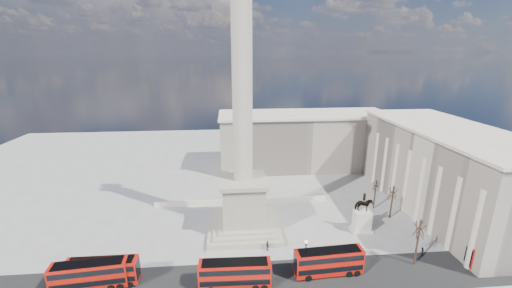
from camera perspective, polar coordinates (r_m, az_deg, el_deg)
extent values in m
plane|color=#A3A19A|center=(61.08, -1.97, -17.56)|extent=(180.00, 180.00, 0.00)
cube|color=#252525|center=(53.53, 4.47, -23.22)|extent=(120.00, 9.00, 0.01)
cube|color=#AFA792|center=(65.02, -2.21, -14.74)|extent=(14.00, 14.00, 1.00)
cube|color=#AFA792|center=(64.64, -2.22, -14.17)|extent=(12.00, 12.00, 0.50)
cube|color=#AFA792|center=(64.39, -2.23, -13.79)|extent=(10.00, 10.00, 0.50)
cube|color=#AFA792|center=(62.36, -2.27, -10.41)|extent=(8.00, 8.00, 8.00)
cube|color=#AFA792|center=(60.51, -2.32, -6.69)|extent=(9.00, 9.00, 0.80)
cylinder|color=beige|center=(56.05, -2.52, 9.92)|extent=(3.60, 3.60, 34.00)
cube|color=beige|center=(74.63, -2.63, -10.36)|extent=(40.00, 0.60, 1.10)
cube|color=beige|center=(80.91, 31.35, -4.19)|extent=(18.00, 45.00, 18.00)
cube|color=beige|center=(78.53, 32.34, 2.20)|extent=(19.00, 46.00, 0.60)
cube|color=beige|center=(96.93, 8.61, 0.55)|extent=(50.00, 16.00, 16.00)
cube|color=beige|center=(95.04, 8.82, 5.37)|extent=(51.00, 17.00, 0.60)
cube|color=red|center=(56.12, -27.96, -20.25)|extent=(10.97, 3.42, 3.97)
cube|color=black|center=(56.52, -27.86, -20.84)|extent=(10.54, 3.44, 0.88)
cube|color=black|center=(55.53, -28.12, -19.36)|extent=(10.54, 3.44, 0.88)
cube|color=black|center=(55.01, -28.25, -18.54)|extent=(9.87, 3.08, 0.06)
cylinder|color=black|center=(58.33, -31.28, -21.44)|extent=(1.31, 2.66, 1.08)
cylinder|color=black|center=(56.30, -24.56, -21.89)|extent=(1.31, 2.66, 1.08)
cylinder|color=black|center=(55.99, -23.18, -21.95)|extent=(1.31, 2.66, 1.08)
cube|color=red|center=(50.72, -3.84, -22.43)|extent=(10.80, 2.74, 3.95)
cube|color=black|center=(51.17, -3.82, -23.05)|extent=(10.37, 2.78, 0.88)
cube|color=black|center=(50.07, -3.86, -21.50)|extent=(10.37, 2.78, 0.88)
cube|color=black|center=(49.49, -3.89, -20.62)|extent=(9.72, 2.46, 0.06)
cylinder|color=black|center=(52.03, -8.07, -23.95)|extent=(1.14, 2.59, 1.07)
cylinder|color=black|center=(51.89, -0.17, -23.89)|extent=(1.14, 2.59, 1.07)
cylinder|color=black|center=(51.96, 1.38, -23.83)|extent=(1.14, 2.59, 1.07)
cube|color=red|center=(54.03, 13.06, -20.08)|extent=(11.00, 3.12, 4.00)
cube|color=black|center=(54.46, 13.01, -20.68)|extent=(10.57, 3.15, 0.89)
cube|color=black|center=(53.42, 13.14, -19.16)|extent=(10.57, 3.15, 0.89)
cube|color=black|center=(52.87, 13.21, -18.30)|extent=(9.90, 2.81, 0.06)
cylinder|color=black|center=(54.08, 9.10, -22.19)|extent=(1.24, 2.65, 1.09)
cylinder|color=black|center=(56.15, 16.04, -21.04)|extent=(1.24, 2.65, 1.09)
cylinder|color=black|center=(56.64, 17.33, -20.79)|extent=(1.24, 2.65, 1.09)
cube|color=red|center=(67.14, 37.77, -15.82)|extent=(10.00, 3.25, 3.62)
cube|color=black|center=(67.45, 37.67, -16.30)|extent=(9.62, 3.27, 0.80)
cube|color=black|center=(66.69, 37.92, -15.11)|extent=(9.62, 3.27, 0.80)
cube|color=black|center=(66.29, 38.05, -14.45)|extent=(9.00, 2.92, 0.05)
cylinder|color=black|center=(66.14, 35.16, -17.47)|extent=(1.22, 2.44, 0.98)
cube|color=red|center=(56.11, -26.15, -20.06)|extent=(10.53, 2.42, 3.88)
cube|color=black|center=(56.51, -26.06, -20.63)|extent=(10.11, 2.47, 0.86)
cube|color=black|center=(55.54, -26.29, -19.19)|extent=(10.11, 2.47, 0.86)
cube|color=black|center=(55.02, -26.42, -18.39)|extent=(9.48, 2.17, 0.06)
cylinder|color=black|center=(58.42, -29.32, -21.07)|extent=(1.06, 2.52, 1.05)
cylinder|color=black|center=(56.16, -22.90, -21.79)|extent=(1.06, 2.52, 1.05)
cylinder|color=black|center=(55.80, -21.57, -21.91)|extent=(1.06, 2.52, 1.05)
cylinder|color=black|center=(54.08, 8.82, -22.57)|extent=(0.45, 0.45, 0.51)
cylinder|color=black|center=(52.38, 8.96, -20.18)|extent=(0.16, 0.16, 6.09)
cylinder|color=black|center=(50.69, 9.11, -17.50)|extent=(0.30, 0.30, 0.30)
sphere|color=silver|center=(50.50, 9.13, -17.17)|extent=(0.57, 0.57, 0.57)
cube|color=beige|center=(67.65, 18.53, -14.58)|extent=(3.95, 2.96, 0.49)
cube|color=beige|center=(66.71, 18.69, -13.16)|extent=(3.16, 2.17, 4.35)
imported|color=black|center=(65.11, 18.97, -10.46)|extent=(3.33, 1.86, 2.67)
cylinder|color=black|center=(64.41, 19.10, -9.15)|extent=(0.49, 0.49, 1.19)
sphere|color=black|center=(64.11, 19.17, -8.55)|extent=(0.36, 0.36, 0.36)
cylinder|color=#332319|center=(59.89, 27.29, -15.64)|extent=(0.33, 0.33, 8.28)
cylinder|color=#332319|center=(73.19, 23.45, -9.67)|extent=(0.34, 0.34, 7.29)
cylinder|color=#332319|center=(75.97, 20.81, -8.57)|extent=(0.29, 0.29, 6.87)
imported|color=#242722|center=(59.51, 18.86, -18.61)|extent=(0.62, 0.44, 1.62)
imported|color=#242722|center=(64.14, 27.92, -16.94)|extent=(1.06, 1.00, 1.74)
imported|color=#242722|center=(58.68, 2.10, -18.00)|extent=(0.74, 1.21, 1.93)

